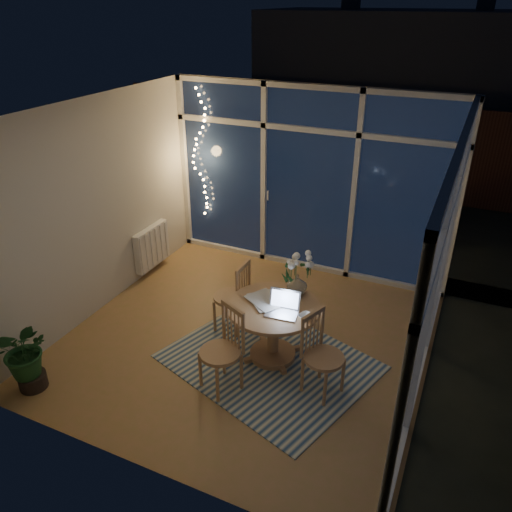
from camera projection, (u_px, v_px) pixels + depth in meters
name	position (u px, v px, depth m)	size (l,w,h in m)	color
floor	(248.00, 338.00, 5.86)	(4.00, 4.00, 0.00)	olive
ceiling	(245.00, 113.00, 4.66)	(4.00, 4.00, 0.00)	white
wall_back	(309.00, 182.00, 6.87)	(4.00, 0.04, 2.60)	beige
wall_front	(129.00, 346.00, 3.65)	(4.00, 0.04, 2.60)	beige
wall_left	(97.00, 209.00, 6.00)	(0.04, 4.00, 2.60)	beige
wall_right	(445.00, 278.00, 4.52)	(0.04, 4.00, 2.60)	beige
window_wall_back	(308.00, 183.00, 6.84)	(4.00, 0.10, 2.60)	silver
window_wall_right	(441.00, 277.00, 4.54)	(0.10, 4.00, 2.60)	silver
radiator	(152.00, 246.00, 7.12)	(0.10, 0.70, 0.58)	white
fairy_lights	(200.00, 154.00, 7.28)	(0.24, 0.10, 1.85)	#FFBA66
garden_patio	(380.00, 205.00, 9.74)	(12.00, 6.00, 0.10)	black
garden_fence	(366.00, 148.00, 9.88)	(11.00, 0.08, 1.80)	#3A1E15
neighbour_roof	(415.00, 62.00, 11.58)	(7.00, 3.00, 2.20)	#35383F
garden_shrubs	(290.00, 198.00, 8.69)	(0.90, 0.90, 0.90)	black
rug	(269.00, 362.00, 5.48)	(2.07, 1.66, 0.01)	beige
dining_table	(273.00, 332.00, 5.41)	(1.00, 1.00, 0.68)	#A97D4C
chair_left	(231.00, 295.00, 5.84)	(0.43, 0.43, 0.93)	#A97D4C
chair_right	(324.00, 356.00, 4.86)	(0.42, 0.42, 0.91)	#A97D4C
chair_front	(220.00, 351.00, 4.91)	(0.44, 0.44, 0.94)	#A97D4C
laptop	(282.00, 304.00, 5.06)	(0.33, 0.28, 0.24)	silver
flower_vase	(297.00, 285.00, 5.42)	(0.20, 0.20, 0.21)	white
bowl	(306.00, 317.00, 5.04)	(0.15, 0.15, 0.04)	white
newspapers	(267.00, 300.00, 5.32)	(0.40, 0.30, 0.02)	silver
phone	(268.00, 305.00, 5.24)	(0.12, 0.06, 0.01)	black
potted_plant	(27.00, 357.00, 4.96)	(0.54, 0.47, 0.76)	#18451F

